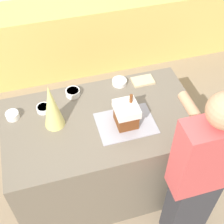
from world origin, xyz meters
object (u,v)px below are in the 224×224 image
candy_bowl_behind_tray (119,82)px  person (199,177)px  candy_bowl_near_tray_right (12,115)px  cookbook (143,81)px  candy_bowl_beside_tree (43,108)px  baking_tray (126,123)px  gingerbread_house (126,114)px  candy_bowl_far_left (73,92)px  decorative_tree (52,106)px

candy_bowl_behind_tray → person: person is taller
candy_bowl_near_tray_right → cookbook: 1.14m
candy_bowl_beside_tree → cookbook: (0.89, 0.11, -0.01)m
baking_tray → gingerbread_house: 0.11m
candy_bowl_far_left → candy_bowl_beside_tree: 0.29m
candy_bowl_far_left → candy_bowl_beside_tree: size_ratio=1.09×
candy_bowl_beside_tree → candy_bowl_behind_tray: bearing=11.4°
candy_bowl_behind_tray → person: size_ratio=0.08×
candy_bowl_beside_tree → person: person is taller
candy_bowl_beside_tree → person: bearing=-41.9°
candy_bowl_near_tray_right → cookbook: candy_bowl_near_tray_right is taller
cookbook → candy_bowl_far_left: bearing=179.4°
decorative_tree → cookbook: decorative_tree is taller
baking_tray → candy_bowl_beside_tree: (-0.59, 0.32, 0.02)m
baking_tray → candy_bowl_behind_tray: (0.09, 0.46, 0.02)m
baking_tray → person: person is taller
candy_bowl_far_left → person: bearing=-54.4°
cookbook → person: 0.98m
candy_bowl_far_left → gingerbread_house: bearing=-52.4°
person → candy_bowl_near_tray_right: bearing=144.7°
decorative_tree → candy_bowl_far_left: size_ratio=3.21×
baking_tray → person: (0.37, -0.55, -0.09)m
gingerbread_house → decorative_tree: (-0.53, 0.15, 0.09)m
gingerbread_house → decorative_tree: 0.56m
candy_bowl_beside_tree → candy_bowl_near_tray_right: bearing=-177.3°
baking_tray → gingerbread_house: gingerbread_house is taller
gingerbread_house → candy_bowl_behind_tray: 0.47m
candy_bowl_far_left → person: (0.70, -0.98, -0.12)m
candy_bowl_beside_tree → cookbook: candy_bowl_beside_tree is taller
baking_tray → gingerbread_house: size_ratio=1.70×
decorative_tree → person: 1.17m
decorative_tree → cookbook: size_ratio=2.05×
candy_bowl_behind_tray → decorative_tree: bearing=-153.6°
baking_tray → cookbook: (0.29, 0.42, 0.01)m
candy_bowl_far_left → candy_bowl_near_tray_right: (-0.51, -0.12, 0.00)m
candy_bowl_behind_tray → candy_bowl_beside_tree: (-0.68, -0.14, 0.00)m
baking_tray → decorative_tree: size_ratio=1.13×
decorative_tree → candy_bowl_beside_tree: (-0.07, 0.17, -0.17)m
baking_tray → candy_bowl_far_left: (-0.33, 0.43, 0.02)m
decorative_tree → candy_bowl_far_left: decorative_tree is taller
gingerbread_house → candy_bowl_behind_tray: (0.09, 0.46, -0.09)m
candy_bowl_near_tray_right → gingerbread_house: bearing=-20.1°
candy_bowl_behind_tray → candy_bowl_beside_tree: bearing=-168.6°
candy_bowl_far_left → candy_bowl_near_tray_right: bearing=-166.3°
baking_tray → decorative_tree: 0.58m
candy_bowl_beside_tree → person: (0.97, -0.87, -0.11)m
candy_bowl_behind_tray → candy_bowl_near_tray_right: bearing=-170.9°
baking_tray → candy_bowl_behind_tray: candy_bowl_behind_tray is taller
candy_bowl_near_tray_right → cookbook: bearing=5.9°
gingerbread_house → candy_bowl_far_left: size_ratio=2.14×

